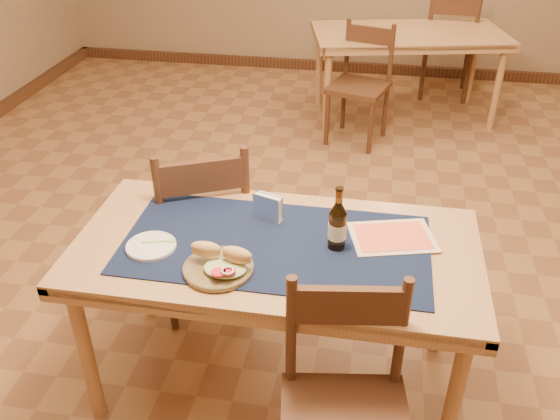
% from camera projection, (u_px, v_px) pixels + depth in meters
% --- Properties ---
extents(room, '(6.04, 7.04, 2.84)m').
position_uv_depth(room, '(307.00, 24.00, 2.65)').
color(room, olive).
rests_on(room, ground).
extents(main_table, '(1.60, 0.80, 0.75)m').
position_uv_depth(main_table, '(276.00, 261.00, 2.38)').
color(main_table, '#AD7652').
rests_on(main_table, ground).
extents(placemat, '(1.20, 0.60, 0.01)m').
position_uv_depth(placemat, '(276.00, 244.00, 2.33)').
color(placemat, '#101A3D').
rests_on(placemat, main_table).
extents(baseboard, '(6.00, 7.00, 0.10)m').
position_uv_depth(baseboard, '(301.00, 264.00, 3.37)').
color(baseboard, '#492C1A').
rests_on(baseboard, ground).
extents(back_table, '(1.70, 1.11, 0.75)m').
position_uv_depth(back_table, '(408.00, 42.00, 4.93)').
color(back_table, '#AD7652').
rests_on(back_table, ground).
extents(chair_main_far, '(0.60, 0.60, 0.97)m').
position_uv_depth(chair_main_far, '(202.00, 224.00, 2.90)').
color(chair_main_far, '#492C1A').
rests_on(chair_main_far, ground).
extents(chair_main_near, '(0.49, 0.49, 0.93)m').
position_uv_depth(chair_main_near, '(345.00, 412.00, 1.97)').
color(chair_main_near, '#492C1A').
rests_on(chair_main_near, ground).
extents(chair_back_near, '(0.53, 0.53, 0.92)m').
position_uv_depth(chair_back_near, '(361.00, 83.00, 4.65)').
color(chair_back_near, '#492C1A').
rests_on(chair_back_near, ground).
extents(chair_back_far, '(0.49, 0.49, 1.00)m').
position_uv_depth(chair_back_far, '(449.00, 42.00, 5.43)').
color(chair_back_far, '#492C1A').
rests_on(chair_back_far, ground).
extents(sandwich_plate, '(0.26, 0.26, 0.10)m').
position_uv_depth(sandwich_plate, '(220.00, 264.00, 2.17)').
color(sandwich_plate, brown).
rests_on(sandwich_plate, placemat).
extents(side_plate, '(0.20, 0.20, 0.02)m').
position_uv_depth(side_plate, '(151.00, 246.00, 2.30)').
color(side_plate, silver).
rests_on(side_plate, placemat).
extents(fork, '(0.13, 0.05, 0.00)m').
position_uv_depth(fork, '(162.00, 241.00, 2.32)').
color(fork, '#81C069').
rests_on(fork, side_plate).
extents(beer_bottle, '(0.07, 0.07, 0.27)m').
position_uv_depth(beer_bottle, '(337.00, 226.00, 2.26)').
color(beer_bottle, '#4C2D0D').
rests_on(beer_bottle, placemat).
extents(napkin_holder, '(0.14, 0.08, 0.11)m').
position_uv_depth(napkin_holder, '(268.00, 208.00, 2.46)').
color(napkin_holder, white).
rests_on(napkin_holder, placemat).
extents(menu_card, '(0.38, 0.32, 0.01)m').
position_uv_depth(menu_card, '(392.00, 237.00, 2.36)').
color(menu_card, beige).
rests_on(menu_card, placemat).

